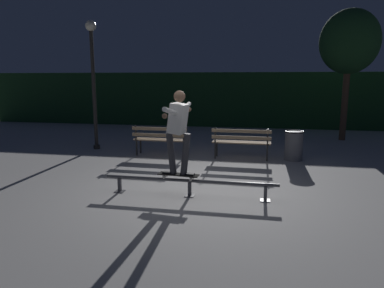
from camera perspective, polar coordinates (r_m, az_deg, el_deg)
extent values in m
plane|color=#ADAAA8|center=(6.90, -0.01, -7.85)|extent=(90.00, 90.00, 0.00)
cube|color=#193D1E|center=(16.63, 6.57, 7.21)|extent=(24.00, 1.20, 2.48)
cylinder|color=#47474C|center=(6.60, -0.38, -5.99)|extent=(3.29, 0.06, 0.06)
cube|color=#47474C|center=(7.04, -11.70, -6.55)|extent=(0.06, 0.06, 0.27)
cube|color=#47474C|center=(7.08, -11.66, -7.54)|extent=(0.18, 0.18, 0.01)
cube|color=#47474C|center=(6.65, -0.38, -7.35)|extent=(0.06, 0.06, 0.27)
cube|color=#47474C|center=(6.69, -0.38, -8.40)|extent=(0.18, 0.18, 0.01)
cube|color=#47474C|center=(6.54, 11.86, -7.89)|extent=(0.06, 0.06, 0.27)
cube|color=#47474C|center=(6.58, 11.82, -8.96)|extent=(0.18, 0.18, 0.01)
cube|color=black|center=(6.61, -2.22, -4.98)|extent=(0.80, 0.29, 0.02)
cube|color=black|center=(6.61, -2.22, -4.90)|extent=(0.78, 0.27, 0.00)
cube|color=#9E9EA3|center=(6.54, -0.01, -5.32)|extent=(0.07, 0.17, 0.02)
cube|color=#9E9EA3|center=(6.71, -4.36, -4.94)|extent=(0.07, 0.17, 0.02)
cylinder|color=beige|center=(6.47, -0.22, -5.80)|extent=(0.06, 0.04, 0.05)
cylinder|color=beige|center=(6.62, 0.19, -5.43)|extent=(0.06, 0.04, 0.05)
cylinder|color=beige|center=(6.64, -4.61, -5.40)|extent=(0.06, 0.04, 0.05)
cylinder|color=beige|center=(6.79, -4.11, -5.05)|extent=(0.06, 0.04, 0.05)
cube|color=black|center=(6.55, -0.73, -4.90)|extent=(0.27, 0.13, 0.03)
cube|color=black|center=(6.67, -3.68, -4.65)|extent=(0.27, 0.13, 0.03)
cylinder|color=#333338|center=(6.47, -1.07, -1.67)|extent=(0.22, 0.15, 0.79)
cylinder|color=#333338|center=(6.56, -3.40, -1.52)|extent=(0.22, 0.15, 0.79)
cube|color=silver|center=(6.41, -2.28, 4.18)|extent=(0.37, 0.39, 0.57)
cylinder|color=silver|center=(6.04, -3.50, 5.31)|extent=(0.15, 0.61, 0.21)
cylinder|color=silver|center=(6.75, -1.22, 5.87)|extent=(0.15, 0.61, 0.21)
sphere|color=brown|center=(5.78, -4.47, 4.57)|extent=(0.09, 0.09, 0.09)
sphere|color=brown|center=(7.02, -0.50, 5.64)|extent=(0.09, 0.09, 0.09)
sphere|color=brown|center=(6.37, -2.05, 7.75)|extent=(0.21, 0.21, 0.21)
cube|color=#282623|center=(10.13, -0.88, -0.62)|extent=(0.04, 0.04, 0.44)
cube|color=#282623|center=(9.82, -1.30, -0.97)|extent=(0.04, 0.04, 0.44)
cube|color=#282623|center=(9.71, -1.37, 1.53)|extent=(0.04, 0.04, 0.44)
cube|color=#282623|center=(10.53, -8.37, -0.30)|extent=(0.04, 0.04, 0.44)
cube|color=#282623|center=(10.24, -8.99, -0.63)|extent=(0.04, 0.04, 0.44)
cube|color=#282623|center=(10.12, -9.14, 1.77)|extent=(0.04, 0.04, 0.44)
cube|color=#A38460|center=(10.25, -4.75, 0.83)|extent=(1.60, 0.13, 0.04)
cube|color=#A38460|center=(10.11, -4.98, 0.70)|extent=(1.60, 0.13, 0.04)
cube|color=#A38460|center=(9.98, -5.21, 0.57)|extent=(1.60, 0.13, 0.04)
cube|color=#A38460|center=(9.89, -5.35, 1.42)|extent=(1.60, 0.07, 0.09)
cube|color=#A38460|center=(9.86, -5.37, 2.45)|extent=(1.60, 0.07, 0.09)
cube|color=#282623|center=(9.93, 12.13, -1.08)|extent=(0.04, 0.04, 0.44)
cube|color=#282623|center=(9.62, 12.12, -1.45)|extent=(0.04, 0.04, 0.44)
cube|color=#282623|center=(9.50, 12.22, 1.10)|extent=(0.04, 0.04, 0.44)
cube|color=#282623|center=(10.02, 4.06, -0.76)|extent=(0.04, 0.04, 0.44)
cube|color=#282623|center=(9.71, 3.79, -1.12)|extent=(0.04, 0.04, 0.44)
cube|color=#282623|center=(9.60, 3.79, 1.41)|extent=(0.04, 0.04, 0.44)
cube|color=#A38460|center=(9.89, 8.10, 0.41)|extent=(1.60, 0.13, 0.04)
cube|color=#A38460|center=(9.75, 8.04, 0.27)|extent=(1.60, 0.13, 0.04)
cube|color=#A38460|center=(9.61, 7.98, 0.13)|extent=(1.60, 0.13, 0.04)
cube|color=#A38460|center=(9.52, 7.98, 1.01)|extent=(1.60, 0.07, 0.09)
cube|color=#A38460|center=(9.49, 8.00, 2.08)|extent=(1.60, 0.07, 0.09)
cylinder|color=#4C3828|center=(13.72, 23.57, 5.99)|extent=(0.22, 0.22, 2.60)
ellipsoid|color=#193D1E|center=(13.75, 24.24, 14.96)|extent=(2.01, 2.01, 2.21)
cylinder|color=#282623|center=(11.31, -15.66, 8.23)|extent=(0.11, 0.11, 3.60)
sphere|color=#F2EACC|center=(11.42, -16.16, 17.99)|extent=(0.32, 0.32, 0.32)
cylinder|color=#282623|center=(11.50, -15.23, -0.46)|extent=(0.20, 0.20, 0.12)
cylinder|color=slate|center=(9.90, 16.23, -0.30)|extent=(0.48, 0.48, 0.78)
torus|color=black|center=(9.84, 16.34, 1.94)|extent=(0.52, 0.52, 0.04)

